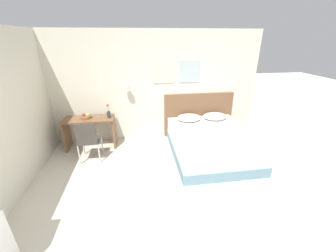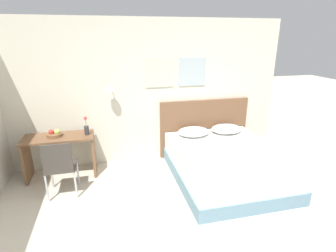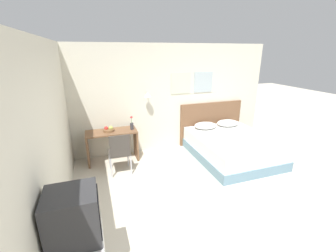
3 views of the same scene
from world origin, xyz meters
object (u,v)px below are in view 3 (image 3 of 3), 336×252
(bed, at_px, (232,147))
(fruit_bowl, at_px, (109,129))
(pillow_right, at_px, (228,123))
(flower_vase, at_px, (132,125))
(television, at_px, (73,217))
(folded_towel_near_foot, at_px, (243,140))
(desk, at_px, (112,140))
(pillow_left, at_px, (205,125))
(desk_chair, at_px, (120,151))
(headboard, at_px, (211,123))

(bed, distance_m, fruit_bowl, 2.93)
(pillow_right, xyz_separation_m, fruit_bowl, (-3.12, 0.02, 0.16))
(flower_vase, bearing_deg, bed, -17.90)
(pillow_right, xyz_separation_m, television, (-3.68, -3.03, 0.38))
(pillow_right, distance_m, folded_towel_near_foot, 1.09)
(folded_towel_near_foot, bearing_deg, desk, 158.96)
(pillow_left, distance_m, television, 4.28)
(bed, relative_size, folded_towel_near_foot, 5.83)
(bed, bearing_deg, pillow_left, 114.44)
(pillow_right, bearing_deg, bed, -114.44)
(folded_towel_near_foot, relative_size, television, 0.68)
(bed, xyz_separation_m, flower_vase, (-2.26, 0.73, 0.58))
(desk_chair, bearing_deg, headboard, 20.14)
(pillow_right, bearing_deg, television, -140.57)
(pillow_right, relative_size, fruit_bowl, 2.37)
(pillow_right, distance_m, desk, 3.07)
(bed, xyz_separation_m, desk, (-2.73, 0.76, 0.24))
(folded_towel_near_foot, distance_m, fruit_bowl, 3.03)
(desk_chair, height_order, fruit_bowl, desk_chair)
(desk, height_order, television, television)
(flower_vase, height_order, television, television)
(bed, bearing_deg, folded_towel_near_foot, -81.75)
(desk, bearing_deg, folded_towel_near_foot, -21.04)
(pillow_right, distance_m, television, 4.78)
(folded_towel_near_foot, height_order, desk, desk)
(fruit_bowl, bearing_deg, flower_vase, -4.00)
(television, bearing_deg, desk_chair, 73.47)
(pillow_right, distance_m, flower_vase, 2.61)
(pillow_right, height_order, desk_chair, desk_chair)
(pillow_right, xyz_separation_m, desk, (-3.07, 0.02, -0.11))
(headboard, xyz_separation_m, television, (-3.34, -3.34, 0.43))
(desk, distance_m, flower_vase, 0.58)
(headboard, relative_size, television, 3.51)
(headboard, relative_size, pillow_right, 3.07)
(headboard, xyz_separation_m, desk, (-2.73, -0.30, -0.06))
(bed, bearing_deg, fruit_bowl, 164.59)
(bed, distance_m, folded_towel_near_foot, 0.44)
(pillow_right, xyz_separation_m, folded_towel_near_foot, (-0.29, -1.05, -0.04))
(pillow_right, height_order, desk, desk)
(pillow_left, bearing_deg, fruit_bowl, 179.43)
(fruit_bowl, bearing_deg, desk, -7.50)
(pillow_left, relative_size, flower_vase, 1.85)
(headboard, height_order, flower_vase, headboard)
(folded_towel_near_foot, distance_m, flower_vase, 2.54)
(fruit_bowl, bearing_deg, folded_towel_near_foot, -20.81)
(folded_towel_near_foot, bearing_deg, television, -149.74)
(bed, distance_m, headboard, 1.10)
(headboard, xyz_separation_m, pillow_right, (0.34, -0.31, 0.05))
(folded_towel_near_foot, distance_m, television, 3.95)
(pillow_right, relative_size, flower_vase, 1.85)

